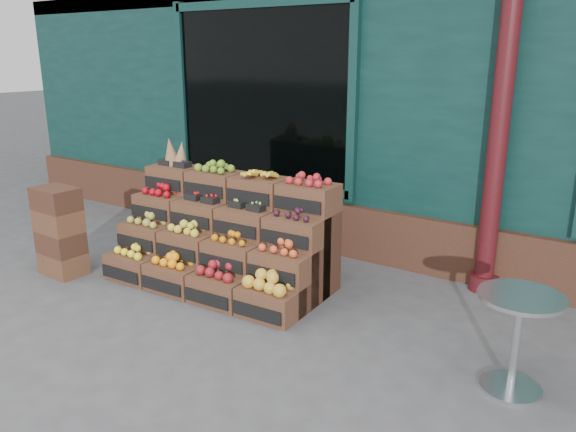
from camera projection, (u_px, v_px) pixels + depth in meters
The scene contains 6 objects.
ground at pixel (260, 340), 4.54m from camera, with size 60.00×60.00×0.00m, color #4A4A4D.
shop_facade at pixel (475, 41), 7.93m from camera, with size 12.00×6.24×4.80m.
crate_display at pixel (224, 241), 5.63m from camera, with size 2.24×1.17×1.37m.
spare_crates at pixel (60, 232), 5.79m from camera, with size 0.48×0.34×0.93m.
bistro_table at pixel (517, 332), 3.76m from camera, with size 0.57×0.57×0.71m.
shopkeeper at pixel (289, 148), 7.22m from camera, with size 0.77×0.51×2.11m, color #14481C.
Camera 1 is at (2.48, -3.24, 2.24)m, focal length 35.00 mm.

